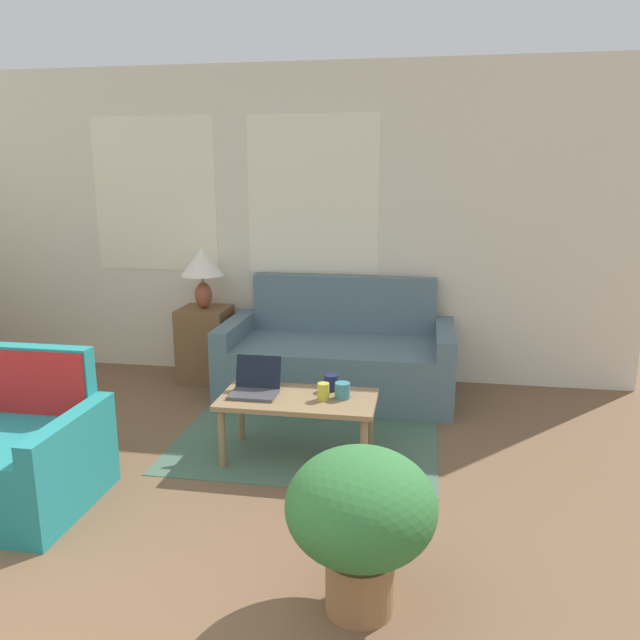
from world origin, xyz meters
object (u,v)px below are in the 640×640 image
at_px(couch, 338,360).
at_px(cup_white, 331,383).
at_px(table_lamp, 202,266).
at_px(potted_plant, 361,514).
at_px(cup_navy, 342,390).
at_px(cup_yellow, 323,391).
at_px(armchair, 11,457).
at_px(laptop, 255,386).
at_px(coffee_table, 298,405).

bearing_deg(couch, cup_white, -84.38).
relative_size(table_lamp, potted_plant, 0.74).
xyz_separation_m(cup_navy, cup_yellow, (-0.11, -0.04, 0.00)).
bearing_deg(table_lamp, couch, -7.22).
xyz_separation_m(armchair, potted_plant, (1.93, -0.55, 0.17)).
distance_m(couch, cup_white, 1.09).
bearing_deg(cup_navy, table_lamp, 135.29).
relative_size(cup_navy, cup_white, 0.96).
xyz_separation_m(cup_yellow, cup_white, (0.02, 0.17, -0.00)).
height_order(table_lamp, potted_plant, table_lamp).
xyz_separation_m(laptop, cup_navy, (0.54, 0.01, -0.00)).
distance_m(coffee_table, cup_white, 0.26).
bearing_deg(cup_yellow, coffee_table, 173.70).
bearing_deg(potted_plant, laptop, 120.87).
distance_m(couch, coffee_table, 1.23).
bearing_deg(potted_plant, cup_white, 103.19).
height_order(armchair, laptop, armchair).
bearing_deg(couch, cup_yellow, -86.09).
relative_size(coffee_table, cup_navy, 9.81).
height_order(cup_yellow, potted_plant, potted_plant).
xyz_separation_m(armchair, table_lamp, (0.32, 2.14, 0.73)).
relative_size(couch, armchair, 2.02).
bearing_deg(armchair, cup_yellow, 25.48).
height_order(armchair, potted_plant, armchair).
bearing_deg(cup_navy, coffee_table, -174.20).
relative_size(couch, cup_yellow, 17.46).
distance_m(armchair, cup_yellow, 1.75).
height_order(couch, armchair, couch).
relative_size(couch, coffee_table, 1.89).
distance_m(cup_navy, potted_plant, 1.37).
height_order(coffee_table, cup_white, cup_white).
bearing_deg(coffee_table, cup_white, 40.31).
xyz_separation_m(table_lamp, cup_navy, (1.36, -1.35, -0.53)).
height_order(armchair, coffee_table, armchair).
distance_m(table_lamp, potted_plant, 3.18).
bearing_deg(table_lamp, cup_white, -43.85).
relative_size(cup_yellow, cup_white, 1.02).
xyz_separation_m(coffee_table, potted_plant, (0.52, -1.31, 0.07)).
relative_size(cup_navy, potted_plant, 0.14).
xyz_separation_m(armchair, laptop, (1.14, 0.78, 0.20)).
height_order(cup_white, potted_plant, potted_plant).
bearing_deg(cup_white, armchair, -149.99).
relative_size(cup_yellow, potted_plant, 0.15).
distance_m(coffee_table, cup_navy, 0.29).
bearing_deg(armchair, cup_white, 30.01).
distance_m(armchair, table_lamp, 2.28).
bearing_deg(coffee_table, armchair, -151.50).
height_order(cup_navy, potted_plant, potted_plant).
relative_size(couch, cup_white, 17.87).
bearing_deg(table_lamp, cup_yellow, -48.06).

